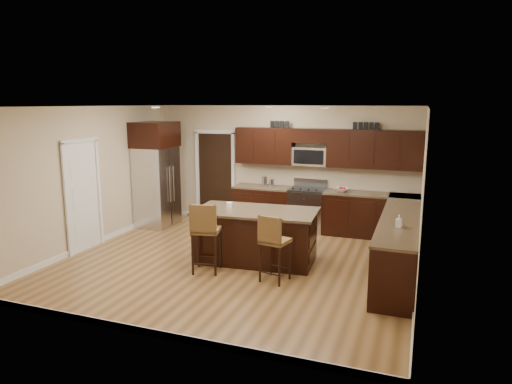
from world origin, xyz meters
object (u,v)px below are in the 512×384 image
at_px(island, 256,237).
at_px(refrigerator, 156,173).
at_px(range, 307,209).
at_px(stool_right, 273,241).
at_px(stool_left, 205,230).

height_order(island, refrigerator, refrigerator).
distance_m(range, island, 2.26).
distance_m(island, stool_right, 1.06).
xyz_separation_m(range, stool_left, (-0.95, -3.08, 0.26)).
xyz_separation_m(stool_right, refrigerator, (-3.51, 2.30, 0.53)).
xyz_separation_m(stool_left, stool_right, (1.16, 0.01, -0.06)).
bearing_deg(range, stool_right, -86.04).
bearing_deg(stool_left, range, 60.49).
relative_size(range, stool_right, 1.03).
bearing_deg(stool_left, stool_right, -12.11).
bearing_deg(range, stool_left, -107.13).
bearing_deg(island, refrigerator, 148.95).
distance_m(stool_left, refrigerator, 3.33).
bearing_deg(stool_right, refrigerator, 158.17).
height_order(range, refrigerator, refrigerator).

